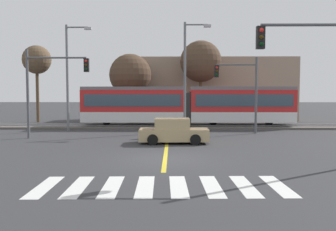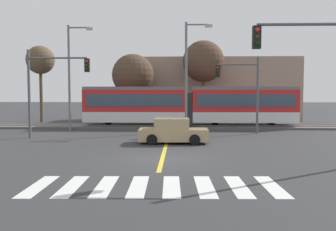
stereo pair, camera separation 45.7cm
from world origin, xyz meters
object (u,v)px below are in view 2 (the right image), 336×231
Objects in this scene: traffic_light_far_right at (243,84)px; bare_tree_west at (133,75)px; bare_tree_east at (203,62)px; traffic_light_near_right at (314,67)px; street_lamp_west at (72,71)px; sedan_crossing at (173,132)px; street_lamp_centre at (189,70)px; bare_tree_far_west at (40,61)px; light_rail_tram at (189,104)px; traffic_light_mid_left at (50,80)px.

traffic_light_far_right is 0.82× the size of bare_tree_west.
traffic_light_near_right is at bearing -82.35° from bare_tree_east.
street_lamp_west is (-14.14, 14.32, 0.71)m from traffic_light_near_right.
street_lamp_centre reaches higher than sedan_crossing.
traffic_light_near_right is (0.60, -12.47, 0.39)m from traffic_light_far_right.
traffic_light_far_right is at bearing -16.65° from street_lamp_centre.
traffic_light_far_right is at bearing -7.76° from street_lamp_west.
traffic_light_far_right is 21.84m from bare_tree_far_west.
street_lamp_centre is at bearing -29.74° from bare_tree_far_west.
street_lamp_centre is 1.22× the size of bare_tree_west.
bare_tree_east is (7.20, -0.06, 1.36)m from bare_tree_west.
light_rail_tram is 12.45m from traffic_light_mid_left.
traffic_light_mid_left is 10.43m from street_lamp_centre.
bare_tree_far_west is 1.13× the size of bare_tree_west.
street_lamp_west is at bearing -117.34° from bare_tree_west.
street_lamp_centre is (-4.05, 1.21, 1.14)m from traffic_light_far_right.
traffic_light_near_right is at bearing -87.24° from traffic_light_far_right.
traffic_light_mid_left is at bearing 165.49° from sedan_crossing.
bare_tree_east is (2.79, 14.76, 5.54)m from sedan_crossing.
sedan_crossing is 0.50× the size of bare_tree_east.
street_lamp_centre is 1.03× the size of bare_tree_east.
sedan_crossing is at bearing 128.50° from traffic_light_near_right.
light_rail_tram is 2.95× the size of traffic_light_near_right.
traffic_light_near_right is 22.27m from bare_tree_east.
traffic_light_near_right is at bearing -51.50° from sedan_crossing.
traffic_light_near_right is 20.13m from street_lamp_west.
street_lamp_west is 9.51m from street_lamp_centre.
bare_tree_west is at bearing -2.05° from bare_tree_far_west.
light_rail_tram is at bearing -41.33° from bare_tree_west.
street_lamp_centre reaches higher than bare_tree_far_west.
bare_tree_far_west is at bearing 160.89° from light_rail_tram.
street_lamp_centre reaches higher than bare_tree_east.
light_rail_tram is 10.01m from sedan_crossing.
sedan_crossing is 21.51m from bare_tree_far_west.
traffic_light_far_right is 0.67× the size of street_lamp_centre.
bare_tree_west reaches higher than traffic_light_far_right.
bare_tree_east is (11.16, 12.59, 2.31)m from traffic_light_mid_left.
street_lamp_west is 1.21× the size of bare_tree_west.
traffic_light_mid_left is at bearing -155.53° from street_lamp_centre.
traffic_light_mid_left is at bearing -89.66° from street_lamp_west.
bare_tree_far_west reaches higher than sedan_crossing.
sedan_crossing is (-1.26, -9.84, -1.35)m from light_rail_tram.
light_rail_tram is 10.42m from street_lamp_west.
traffic_light_near_right is at bearing -45.36° from street_lamp_west.
street_lamp_west is at bearing -164.20° from light_rail_tram.
sedan_crossing is 9.83m from traffic_light_near_right.
traffic_light_near_right is at bearing -48.39° from bare_tree_far_west.
bare_tree_east is at bearing 79.31° from sedan_crossing.
traffic_light_far_right reaches higher than sedan_crossing.
light_rail_tram is 8.06m from bare_tree_west.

